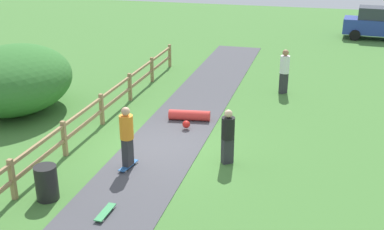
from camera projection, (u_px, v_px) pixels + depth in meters
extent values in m
plane|color=#427533|center=(162.00, 147.00, 15.00)|extent=(60.00, 60.00, 0.00)
cube|color=#47474C|center=(162.00, 147.00, 15.00)|extent=(2.40, 28.00, 0.02)
cube|color=#997A51|center=(12.00, 179.00, 11.97)|extent=(0.12, 0.12, 1.10)
cube|color=#997A51|center=(64.00, 139.00, 14.28)|extent=(0.12, 0.12, 1.10)
cube|color=#997A51|center=(102.00, 109.00, 16.60)|extent=(0.12, 0.12, 1.10)
cube|color=#997A51|center=(130.00, 87.00, 18.91)|extent=(0.12, 0.12, 1.10)
cube|color=#997A51|center=(152.00, 70.00, 21.23)|extent=(0.12, 0.12, 1.10)
cube|color=#997A51|center=(170.00, 56.00, 23.54)|extent=(0.12, 0.12, 1.10)
cube|color=#997A51|center=(84.00, 124.00, 15.46)|extent=(0.08, 18.00, 0.09)
cube|color=#997A51|center=(83.00, 111.00, 15.29)|extent=(0.08, 18.00, 0.09)
ellipsoid|color=#33702D|center=(15.00, 79.00, 17.55)|extent=(3.85, 4.62, 2.46)
cylinder|color=black|center=(47.00, 183.00, 12.01)|extent=(0.56, 0.56, 0.90)
cube|color=#265999|center=(128.00, 165.00, 13.68)|extent=(0.32, 0.82, 0.02)
cylinder|color=silver|center=(131.00, 162.00, 13.96)|extent=(0.04, 0.06, 0.06)
cylinder|color=silver|center=(136.00, 163.00, 13.90)|extent=(0.04, 0.06, 0.06)
cylinder|color=silver|center=(121.00, 170.00, 13.48)|extent=(0.04, 0.06, 0.06)
cylinder|color=silver|center=(126.00, 171.00, 13.43)|extent=(0.04, 0.06, 0.06)
cube|color=#2D2D33|center=(128.00, 152.00, 13.53)|extent=(0.25, 0.35, 0.81)
cylinder|color=orange|center=(126.00, 127.00, 13.26)|extent=(0.43, 0.43, 0.68)
sphere|color=tan|center=(126.00, 111.00, 13.09)|extent=(0.24, 0.24, 0.24)
cylinder|color=red|center=(189.00, 115.00, 17.02)|extent=(1.49, 0.56, 0.36)
sphere|color=red|center=(186.00, 124.00, 16.24)|extent=(0.26, 0.26, 0.26)
cube|color=#338C4C|center=(105.00, 212.00, 11.43)|extent=(0.22, 0.81, 0.02)
cylinder|color=silver|center=(108.00, 207.00, 11.72)|extent=(0.03, 0.06, 0.06)
cylinder|color=silver|center=(113.00, 208.00, 11.68)|extent=(0.03, 0.06, 0.06)
cylinder|color=silver|center=(97.00, 219.00, 11.22)|extent=(0.03, 0.06, 0.06)
cylinder|color=silver|center=(103.00, 220.00, 11.18)|extent=(0.03, 0.06, 0.06)
cube|color=#2D2D33|center=(283.00, 83.00, 19.79)|extent=(0.36, 0.37, 0.86)
cylinder|color=white|center=(285.00, 65.00, 19.50)|extent=(0.53, 0.53, 0.71)
sphere|color=#9E704C|center=(286.00, 53.00, 19.33)|extent=(0.26, 0.26, 0.26)
cube|color=#2D2D33|center=(227.00, 151.00, 13.90)|extent=(0.38, 0.35, 0.77)
cylinder|color=black|center=(228.00, 128.00, 13.64)|extent=(0.53, 0.53, 0.64)
sphere|color=beige|center=(228.00, 114.00, 13.49)|extent=(0.23, 0.23, 0.23)
cube|color=#283D99|center=(380.00, 27.00, 29.30)|extent=(4.32, 2.01, 0.90)
cube|color=#2D333D|center=(378.00, 13.00, 29.08)|extent=(2.31, 1.72, 0.70)
cylinder|color=black|center=(356.00, 30.00, 30.66)|extent=(0.66, 0.29, 0.64)
cylinder|color=black|center=(355.00, 35.00, 29.11)|extent=(0.66, 0.29, 0.64)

